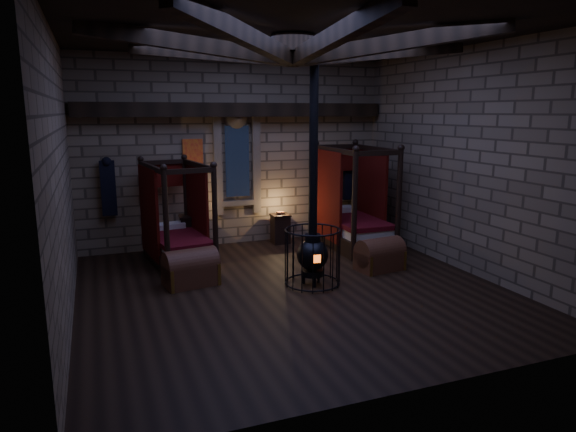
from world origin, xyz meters
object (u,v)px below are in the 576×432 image
object	(u,v)px
bed_left	(177,239)
bed_right	(352,222)
trunk_right	(380,255)
stove	(313,251)
trunk_left	(191,269)

from	to	relation	value
bed_left	bed_right	distance (m)	3.92
trunk_right	stove	distance (m)	1.63
stove	trunk_left	bearing A→B (deg)	167.63
trunk_right	stove	size ratio (longest dim) A/B	0.23
bed_right	trunk_left	world-z (taller)	bed_right
bed_left	trunk_right	world-z (taller)	bed_left
bed_left	stove	size ratio (longest dim) A/B	0.50
stove	bed_left	bearing A→B (deg)	140.70
trunk_left	stove	distance (m)	2.17
bed_left	bed_right	xyz separation A→B (m)	(3.92, -0.04, 0.06)
trunk_left	trunk_right	xyz separation A→B (m)	(3.58, -0.41, -0.01)
bed_left	trunk_right	distance (m)	4.03
bed_left	bed_right	bearing A→B (deg)	-7.55
bed_left	bed_right	world-z (taller)	bed_right
bed_right	stove	size ratio (longest dim) A/B	0.55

